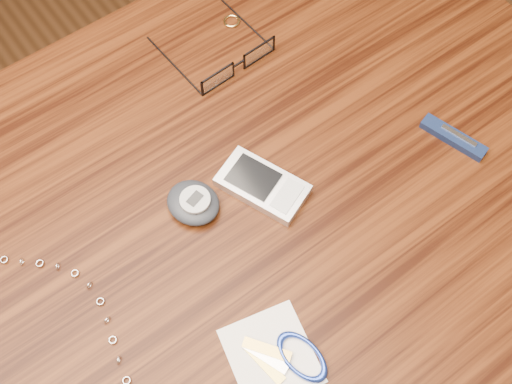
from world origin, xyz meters
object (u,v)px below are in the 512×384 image
notepad_keys (287,356)px  pda_phone (262,185)px  desk (233,252)px  pedometer (193,203)px  eyeglasses (235,63)px  pocket_knife (454,137)px

notepad_keys → pda_phone: bearing=60.7°
desk → pda_phone: size_ratio=8.65×
pedometer → eyeglasses: bearing=41.2°
eyeglasses → pocket_knife: size_ratio=1.50×
pedometer → pda_phone: bearing=-19.0°
pedometer → pocket_knife: 0.32m
pedometer → notepad_keys: 0.20m
desk → pocket_knife: 0.31m
eyeglasses → pocket_knife: 0.29m
desk → pda_phone: 0.12m
pocket_knife → desk: bearing=165.0°
eyeglasses → notepad_keys: eyeglasses is taller
pedometer → pocket_knife: pedometer is taller
pedometer → pocket_knife: size_ratio=0.89×
eyeglasses → pda_phone: (-0.08, -0.16, -0.00)m
pedometer → desk: bearing=-53.6°
desk → pedometer: bearing=126.4°
pda_phone → pedometer: bearing=161.0°
desk → pocket_knife: bearing=-15.0°
notepad_keys → pedometer: bearing=84.6°
notepad_keys → pocket_knife: pocket_knife is taller
desk → pocket_knife: pocket_knife is taller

